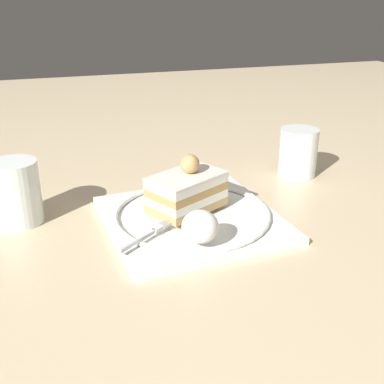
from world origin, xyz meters
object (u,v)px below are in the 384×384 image
(whipped_cream_dollop, at_px, (197,227))
(dessert_plate, at_px, (192,217))
(cake_slice, at_px, (186,189))
(drink_glass_far, at_px, (17,196))
(fork, at_px, (149,233))
(drink_glass_near, at_px, (298,155))

(whipped_cream_dollop, bearing_deg, dessert_plate, -12.69)
(cake_slice, height_order, drink_glass_far, cake_slice)
(cake_slice, bearing_deg, fork, 134.04)
(dessert_plate, relative_size, drink_glass_near, 3.04)
(drink_glass_near, bearing_deg, fork, 120.28)
(cake_slice, distance_m, drink_glass_far, 0.24)
(drink_glass_far, bearing_deg, cake_slice, -104.43)
(cake_slice, relative_size, fork, 1.40)
(whipped_cream_dollop, relative_size, drink_glass_far, 0.51)
(drink_glass_near, bearing_deg, dessert_plate, 118.65)
(dessert_plate, height_order, drink_glass_far, drink_glass_far)
(fork, bearing_deg, dessert_plate, -54.85)
(dessert_plate, bearing_deg, whipped_cream_dollop, 167.31)
(cake_slice, height_order, whipped_cream_dollop, cake_slice)
(fork, bearing_deg, drink_glass_near, -59.72)
(whipped_cream_dollop, distance_m, fork, 0.07)
(whipped_cream_dollop, xyz_separation_m, drink_glass_far, (0.16, 0.21, 0.00))
(dessert_plate, xyz_separation_m, whipped_cream_dollop, (-0.09, 0.02, 0.03))
(fork, height_order, drink_glass_near, drink_glass_near)
(dessert_plate, distance_m, cake_slice, 0.04)
(fork, xyz_separation_m, drink_glass_far, (0.13, 0.16, 0.02))
(whipped_cream_dollop, distance_m, drink_glass_far, 0.27)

